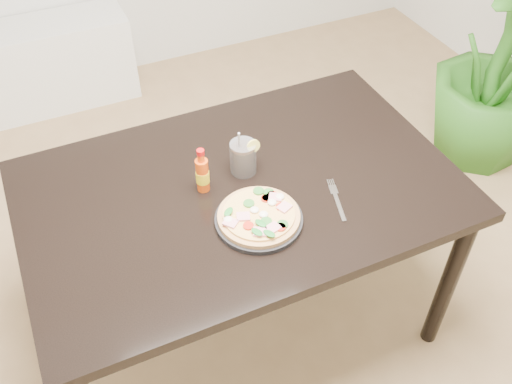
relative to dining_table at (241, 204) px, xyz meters
name	(u,v)px	position (x,y,z in m)	size (l,w,h in m)	color
floor	(300,336)	(0.17, -0.18, -0.67)	(4.50, 4.50, 0.00)	#9E7A51
dining_table	(241,204)	(0.00, 0.00, 0.00)	(1.40, 0.90, 0.75)	black
plate	(259,220)	(-0.01, -0.17, 0.09)	(0.27, 0.27, 0.02)	black
pizza	(259,215)	(-0.01, -0.17, 0.11)	(0.25, 0.25, 0.03)	tan
hot_sauce_bottle	(202,174)	(-0.11, 0.04, 0.15)	(0.04, 0.04, 0.16)	#DE480D
cola_cup	(243,158)	(0.04, 0.07, 0.14)	(0.09, 0.09, 0.18)	black
fork	(336,198)	(0.25, -0.18, 0.09)	(0.07, 0.19, 0.00)	silver
houseplant	(501,64)	(1.58, 0.47, -0.12)	(0.61, 0.61, 1.09)	#2A6A1C
plant_pot	(477,134)	(1.58, 0.47, -0.56)	(0.28, 0.28, 0.22)	brown
media_console	(8,73)	(-0.63, 1.89, -0.42)	(1.40, 0.34, 0.50)	white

